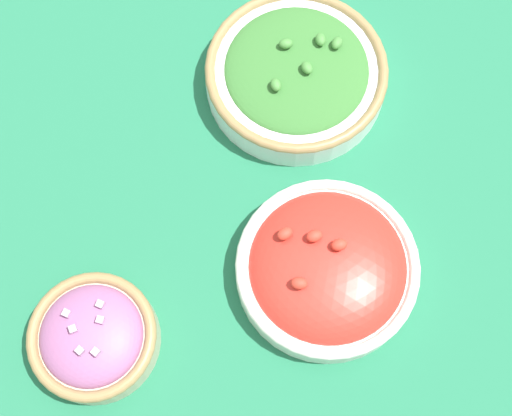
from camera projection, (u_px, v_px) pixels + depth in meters
name	position (u px, v px, depth m)	size (l,w,h in m)	color
ground_plane	(256.00, 217.00, 0.81)	(3.00, 3.00, 0.00)	#23704C
bowl_cherry_tomatoes	(327.00, 268.00, 0.76)	(0.20, 0.20, 0.07)	silver
bowl_broccoli	(296.00, 74.00, 0.84)	(0.21, 0.21, 0.06)	white
bowl_red_onion	(93.00, 337.00, 0.74)	(0.13, 0.13, 0.06)	beige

